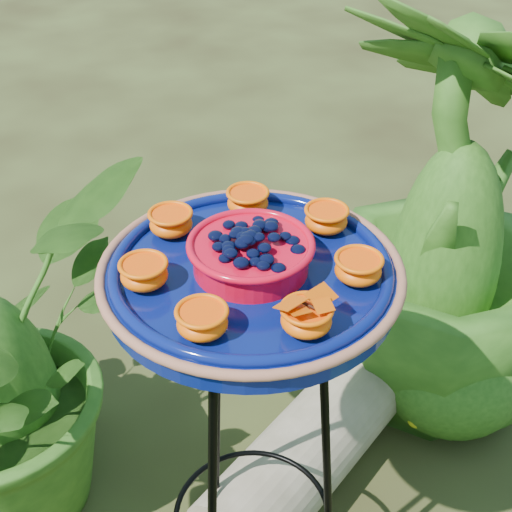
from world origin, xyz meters
name	(u,v)px	position (x,y,z in m)	size (l,w,h in m)	color
tripod_stand	(252,438)	(-0.12, -0.01, 0.53)	(0.37, 0.37, 0.87)	black
feeder_dish	(251,269)	(-0.12, -0.01, 0.91)	(0.51, 0.51, 0.10)	#071257
driftwood_log	(308,450)	(0.13, 0.24, 0.11)	(0.22, 0.22, 0.67)	tan
shrub_back_right	(452,220)	(0.59, 0.43, 0.57)	(0.64, 0.64, 1.15)	#254C14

